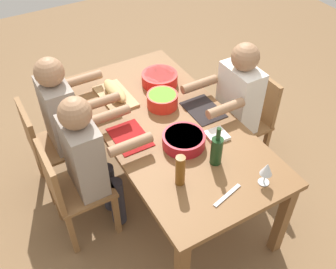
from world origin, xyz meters
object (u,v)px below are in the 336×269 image
diner_far_right (65,115)px  beer_bottle (180,170)px  serving_bowl_salad (162,99)px  wine_bottle (217,150)px  chair_far_right (48,144)px  diner_far_center (90,157)px  serving_bowl_greens (160,78)px  diner_near_center (234,102)px  chair_near_center (249,116)px  wine_glass (267,170)px  cutting_board (115,96)px  napkin_stack (217,135)px  serving_bowl_pasta (184,139)px  bread_loaf (115,91)px  dining_table (168,132)px  chair_far_center (70,188)px

diner_far_right → beer_bottle: (-1.03, -0.39, 0.15)m
serving_bowl_salad → beer_bottle: (-0.72, 0.28, 0.05)m
wine_bottle → beer_bottle: size_ratio=1.32×
chair_far_right → serving_bowl_salad: chair_far_right is taller
diner_far_center → serving_bowl_greens: bearing=-59.6°
beer_bottle → diner_near_center: bearing=-57.4°
chair_near_center → wine_bottle: (-0.49, 0.71, 0.37)m
diner_far_center → serving_bowl_salad: 0.70m
serving_bowl_greens → wine_glass: (-1.24, -0.04, 0.06)m
cutting_board → napkin_stack: (-0.77, -0.42, 0.00)m
diner_far_right → beer_bottle: bearing=-159.5°
wine_bottle → wine_glass: 0.33m
serving_bowl_salad → napkin_stack: (-0.49, -0.16, -0.05)m
serving_bowl_pasta → wine_glass: 0.59m
serving_bowl_pasta → beer_bottle: size_ratio=1.32×
serving_bowl_pasta → beer_bottle: (-0.28, 0.20, 0.06)m
bread_loaf → wine_glass: bearing=-160.9°
cutting_board → serving_bowl_salad: bearing=-135.8°
dining_table → chair_near_center: 0.81m
napkin_stack → wine_glass: bearing=-179.0°
serving_bowl_salad → wine_glass: 0.99m
bread_loaf → beer_bottle: (-0.99, 0.01, 0.04)m
diner_far_right → cutting_board: (-0.04, -0.40, 0.05)m
diner_far_right → beer_bottle: size_ratio=5.45×
serving_bowl_pasta → cutting_board: size_ratio=0.73×
serving_bowl_salad → napkin_stack: serving_bowl_salad is taller
chair_far_center → wine_glass: (-0.78, -1.02, 0.37)m
diner_near_center → bread_loaf: (0.47, 0.81, 0.11)m
chair_far_right → serving_bowl_greens: size_ratio=2.93×
wine_bottle → diner_far_center: bearing=54.2°
serving_bowl_salad → wine_bottle: bearing=-179.3°
cutting_board → napkin_stack: size_ratio=2.86×
serving_bowl_pasta → diner_near_center: bearing=-68.4°
wine_bottle → napkin_stack: size_ratio=2.07×
chair_far_center → beer_bottle: size_ratio=3.86×
diner_near_center → wine_glass: size_ratio=7.23×
serving_bowl_greens → beer_bottle: 1.07m
serving_bowl_pasta → dining_table: bearing=-4.6°
diner_far_center → serving_bowl_pasta: size_ratio=4.12×
serving_bowl_greens → diner_far_right: bearing=86.5°
diner_far_right → diner_far_center: bearing=180.0°
chair_far_right → wine_glass: size_ratio=5.12×
diner_near_center → serving_bowl_salad: diner_near_center is taller
serving_bowl_salad → bread_loaf: bread_loaf is taller
serving_bowl_pasta → chair_far_center: bearing=72.1°
diner_near_center → serving_bowl_salad: size_ratio=5.14×
diner_near_center → bread_loaf: bearing=59.6°
serving_bowl_pasta → serving_bowl_salad: (0.44, -0.08, 0.01)m
dining_table → serving_bowl_pasta: bearing=175.4°
diner_near_center → cutting_board: bearing=59.6°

